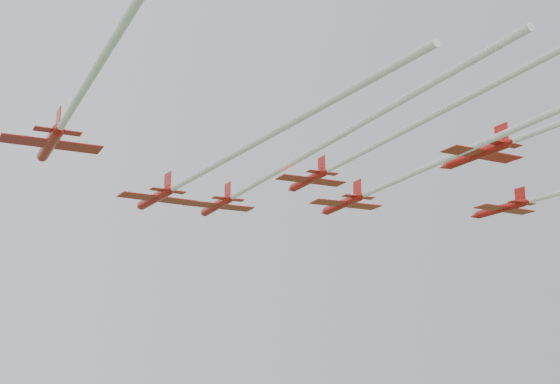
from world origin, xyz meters
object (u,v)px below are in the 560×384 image
jet_row2_right (419,171)px  jet_row4_right (555,125)px  jet_row2_left (201,173)px  jet_row3_mid (385,141)px  jet_row3_left (89,80)px  jet_lead (269,176)px

jet_row2_right → jet_row4_right: 18.81m
jet_row2_left → jet_row2_right: 25.30m
jet_row3_mid → jet_row3_left: bearing=-171.3°
jet_row3_left → jet_lead: bearing=43.3°
jet_row2_left → jet_row3_mid: jet_row3_mid is taller
jet_row2_right → jet_row3_mid: 15.60m
jet_row2_left → jet_row3_left: jet_row3_left is taller
jet_row3_mid → jet_row2_left: bearing=133.4°
jet_lead → jet_row4_right: size_ratio=1.34×
jet_row3_left → jet_row3_mid: size_ratio=1.12×
jet_row3_left → jet_row3_mid: 29.42m
jet_row3_mid → jet_row4_right: jet_row4_right is taller
jet_row2_left → jet_row2_right: (24.16, -7.18, 2.22)m
jet_lead → jet_row3_left: jet_lead is taller
jet_row3_mid → jet_lead: bearing=98.3°
jet_row2_right → jet_row3_left: 43.20m
jet_row2_right → jet_row3_mid: (-12.76, -8.90, -1.07)m
jet_row2_left → jet_row2_right: bearing=-13.9°
jet_lead → jet_row3_left: size_ratio=1.00×
jet_lead → jet_row2_right: 17.48m
jet_row2_left → jet_row3_mid: 19.75m
jet_row2_right → jet_row4_right: size_ratio=1.39×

